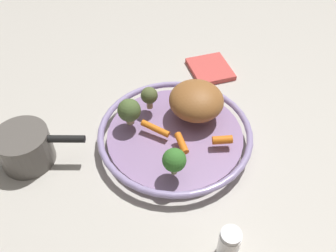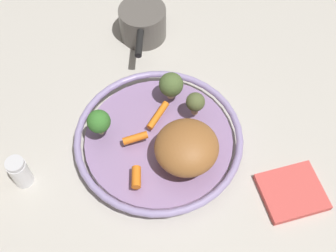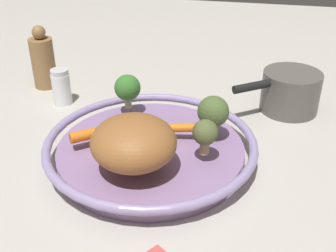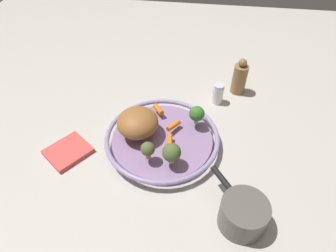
{
  "view_description": "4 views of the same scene",
  "coord_description": "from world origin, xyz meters",
  "px_view_note": "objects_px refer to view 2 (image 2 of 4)",
  "views": [
    {
      "loc": [
        0.46,
        0.31,
        0.64
      ],
      "look_at": [
        0.02,
        -0.0,
        0.07
      ],
      "focal_mm": 38.73,
      "sensor_mm": 36.0,
      "label": 1
    },
    {
      "loc": [
        -0.3,
        0.36,
        0.81
      ],
      "look_at": [
        -0.01,
        -0.02,
        0.06
      ],
      "focal_mm": 46.77,
      "sensor_mm": 36.0,
      "label": 2
    },
    {
      "loc": [
        -0.58,
        -0.15,
        0.41
      ],
      "look_at": [
        0.01,
        -0.03,
        0.06
      ],
      "focal_mm": 45.41,
      "sensor_mm": 36.0,
      "label": 3
    },
    {
      "loc": [
        0.1,
        -0.6,
        0.68
      ],
      "look_at": [
        0.02,
        0.01,
        0.08
      ],
      "focal_mm": 30.85,
      "sensor_mm": 36.0,
      "label": 4
    }
  ],
  "objects_px": {
    "roast_chicken_piece": "(187,147)",
    "dish_towel": "(292,192)",
    "baby_carrot_left": "(135,138)",
    "salt_shaker": "(20,172)",
    "serving_bowl": "(159,140)",
    "baby_carrot_center": "(136,177)",
    "baby_carrot_near_rim": "(158,115)",
    "broccoli_floret_small": "(171,85)",
    "broccoli_floret_mid": "(99,122)",
    "broccoli_floret_edge": "(195,102)",
    "saucepan": "(143,23)"
  },
  "relations": [
    {
      "from": "baby_carrot_near_rim",
      "to": "dish_towel",
      "type": "xyz_separation_m",
      "value": [
        -0.31,
        -0.04,
        -0.04
      ]
    },
    {
      "from": "baby_carrot_left",
      "to": "baby_carrot_center",
      "type": "distance_m",
      "value": 0.09
    },
    {
      "from": "serving_bowl",
      "to": "dish_towel",
      "type": "xyz_separation_m",
      "value": [
        -0.28,
        -0.07,
        -0.02
      ]
    },
    {
      "from": "baby_carrot_near_rim",
      "to": "serving_bowl",
      "type": "bearing_deg",
      "value": 129.71
    },
    {
      "from": "roast_chicken_piece",
      "to": "dish_towel",
      "type": "relative_size",
      "value": 1.05
    },
    {
      "from": "broccoli_floret_small",
      "to": "salt_shaker",
      "type": "bearing_deg",
      "value": 69.14
    },
    {
      "from": "salt_shaker",
      "to": "dish_towel",
      "type": "xyz_separation_m",
      "value": [
        -0.45,
        -0.31,
        -0.03
      ]
    },
    {
      "from": "salt_shaker",
      "to": "dish_towel",
      "type": "relative_size",
      "value": 0.63
    },
    {
      "from": "broccoli_floret_mid",
      "to": "salt_shaker",
      "type": "bearing_deg",
      "value": 67.71
    },
    {
      "from": "serving_bowl",
      "to": "baby_carrot_left",
      "type": "relative_size",
      "value": 6.82
    },
    {
      "from": "broccoli_floret_edge",
      "to": "baby_carrot_near_rim",
      "type": "bearing_deg",
      "value": 46.9
    },
    {
      "from": "salt_shaker",
      "to": "broccoli_floret_mid",
      "type": "bearing_deg",
      "value": -112.29
    },
    {
      "from": "baby_carrot_near_rim",
      "to": "broccoli_floret_mid",
      "type": "distance_m",
      "value": 0.13
    },
    {
      "from": "saucepan",
      "to": "dish_towel",
      "type": "relative_size",
      "value": 1.42
    },
    {
      "from": "baby_carrot_near_rim",
      "to": "baby_carrot_center",
      "type": "relative_size",
      "value": 1.59
    },
    {
      "from": "baby_carrot_near_rim",
      "to": "salt_shaker",
      "type": "bearing_deg",
      "value": 62.62
    },
    {
      "from": "baby_carrot_center",
      "to": "dish_towel",
      "type": "relative_size",
      "value": 0.36
    },
    {
      "from": "broccoli_floret_edge",
      "to": "saucepan",
      "type": "bearing_deg",
      "value": -28.47
    },
    {
      "from": "baby_carrot_left",
      "to": "broccoli_floret_small",
      "type": "height_order",
      "value": "broccoli_floret_small"
    },
    {
      "from": "baby_carrot_left",
      "to": "baby_carrot_near_rim",
      "type": "bearing_deg",
      "value": -91.33
    },
    {
      "from": "dish_towel",
      "to": "broccoli_floret_edge",
      "type": "bearing_deg",
      "value": -4.05
    },
    {
      "from": "roast_chicken_piece",
      "to": "serving_bowl",
      "type": "bearing_deg",
      "value": -4.75
    },
    {
      "from": "roast_chicken_piece",
      "to": "baby_carrot_center",
      "type": "height_order",
      "value": "roast_chicken_piece"
    },
    {
      "from": "roast_chicken_piece",
      "to": "broccoli_floret_mid",
      "type": "bearing_deg",
      "value": 19.2
    },
    {
      "from": "roast_chicken_piece",
      "to": "broccoli_floret_edge",
      "type": "relative_size",
      "value": 2.21
    },
    {
      "from": "broccoli_floret_small",
      "to": "dish_towel",
      "type": "xyz_separation_m",
      "value": [
        -0.32,
        0.02,
        -0.07
      ]
    },
    {
      "from": "broccoli_floret_small",
      "to": "baby_carrot_left",
      "type": "bearing_deg",
      "value": 94.69
    },
    {
      "from": "baby_carrot_center",
      "to": "salt_shaker",
      "type": "distance_m",
      "value": 0.23
    },
    {
      "from": "roast_chicken_piece",
      "to": "baby_carrot_near_rim",
      "type": "bearing_deg",
      "value": -21.44
    },
    {
      "from": "serving_bowl",
      "to": "broccoli_floret_edge",
      "type": "height_order",
      "value": "broccoli_floret_edge"
    },
    {
      "from": "serving_bowl",
      "to": "baby_carrot_left",
      "type": "xyz_separation_m",
      "value": [
        0.03,
        0.04,
        0.03
      ]
    },
    {
      "from": "roast_chicken_piece",
      "to": "dish_towel",
      "type": "bearing_deg",
      "value": -158.59
    },
    {
      "from": "baby_carrot_center",
      "to": "saucepan",
      "type": "xyz_separation_m",
      "value": [
        0.26,
        -0.34,
        -0.01
      ]
    },
    {
      "from": "baby_carrot_center",
      "to": "roast_chicken_piece",
      "type": "bearing_deg",
      "value": -115.2
    },
    {
      "from": "broccoli_floret_edge",
      "to": "broccoli_floret_small",
      "type": "distance_m",
      "value": 0.07
    },
    {
      "from": "baby_carrot_left",
      "to": "broccoli_floret_edge",
      "type": "distance_m",
      "value": 0.14
    },
    {
      "from": "serving_bowl",
      "to": "dish_towel",
      "type": "bearing_deg",
      "value": -165.16
    },
    {
      "from": "baby_carrot_center",
      "to": "salt_shaker",
      "type": "bearing_deg",
      "value": 33.05
    },
    {
      "from": "baby_carrot_near_rim",
      "to": "broccoli_floret_small",
      "type": "bearing_deg",
      "value": -78.45
    },
    {
      "from": "saucepan",
      "to": "baby_carrot_left",
      "type": "bearing_deg",
      "value": 126.78
    },
    {
      "from": "roast_chicken_piece",
      "to": "broccoli_floret_edge",
      "type": "height_order",
      "value": "roast_chicken_piece"
    },
    {
      "from": "baby_carrot_left",
      "to": "salt_shaker",
      "type": "bearing_deg",
      "value": 54.89
    },
    {
      "from": "baby_carrot_center",
      "to": "baby_carrot_left",
      "type": "bearing_deg",
      "value": -48.84
    },
    {
      "from": "serving_bowl",
      "to": "roast_chicken_piece",
      "type": "height_order",
      "value": "roast_chicken_piece"
    },
    {
      "from": "baby_carrot_near_rim",
      "to": "broccoli_floret_small",
      "type": "distance_m",
      "value": 0.07
    },
    {
      "from": "roast_chicken_piece",
      "to": "broccoli_floret_small",
      "type": "bearing_deg",
      "value": -41.54
    },
    {
      "from": "serving_bowl",
      "to": "baby_carrot_near_rim",
      "type": "relative_size",
      "value": 5.12
    },
    {
      "from": "roast_chicken_piece",
      "to": "baby_carrot_left",
      "type": "relative_size",
      "value": 2.46
    },
    {
      "from": "roast_chicken_piece",
      "to": "salt_shaker",
      "type": "distance_m",
      "value": 0.33
    },
    {
      "from": "baby_carrot_near_rim",
      "to": "roast_chicken_piece",
      "type": "bearing_deg",
      "value": 158.56
    }
  ]
}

